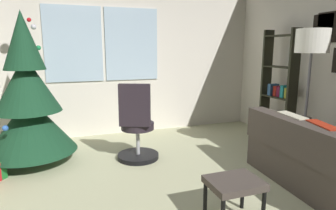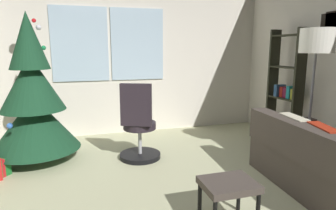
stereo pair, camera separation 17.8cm
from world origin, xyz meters
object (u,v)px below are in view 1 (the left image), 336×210
Objects in this scene: holiday_tree at (28,103)px; bookshelf at (278,94)px; office_chair at (137,131)px; floor_lamp at (312,50)px; footstool at (234,186)px.

bookshelf is at bearing -5.28° from holiday_tree.
floor_lamp reaches higher than office_chair.
office_chair is 0.61× the size of floor_lamp.
footstool is 1.72m from office_chair.
holiday_tree is (-1.75, 2.02, 0.47)m from footstool.
footstool is at bearing -153.35° from floor_lamp.
footstool is 0.43× the size of office_chair.
footstool is at bearing -137.69° from bookshelf.
office_chair is 2.33m from bookshelf.
footstool is 0.25× the size of bookshelf.
footstool is 0.19× the size of holiday_tree.
bookshelf is at bearing 42.31° from footstool.
office_chair is at bearing -15.61° from holiday_tree.
bookshelf is 1.23m from floor_lamp.
floor_lamp is at bearing -25.63° from office_chair.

